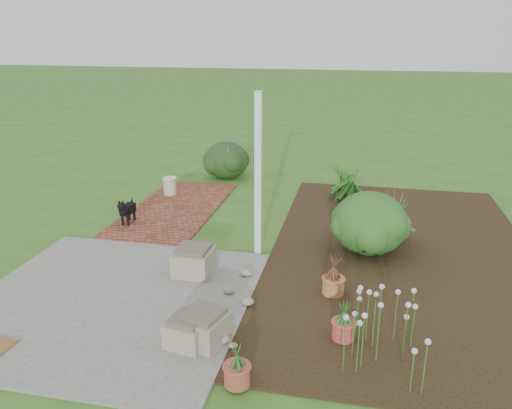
% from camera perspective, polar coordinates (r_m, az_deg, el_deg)
% --- Properties ---
extents(ground, '(80.00, 80.00, 0.00)m').
position_cam_1_polar(ground, '(7.82, -2.05, -5.70)').
color(ground, '#37601E').
rests_on(ground, ground).
extents(concrete_patio, '(3.50, 3.50, 0.04)m').
position_cam_1_polar(concrete_patio, '(6.78, -16.26, -10.50)').
color(concrete_patio, '#60605E').
rests_on(concrete_patio, ground).
extents(brick_path, '(1.60, 3.50, 0.04)m').
position_cam_1_polar(brick_path, '(9.84, -9.22, -0.45)').
color(brick_path, brown).
rests_on(brick_path, ground).
extents(garden_bed, '(4.00, 7.00, 0.03)m').
position_cam_1_polar(garden_bed, '(8.10, 16.35, -5.47)').
color(garden_bed, black).
rests_on(garden_bed, ground).
extents(veranda_post, '(0.10, 0.10, 2.50)m').
position_cam_1_polar(veranda_post, '(7.41, 0.27, 3.22)').
color(veranda_post, white).
rests_on(veranda_post, ground).
extents(stone_trough_near, '(0.49, 0.49, 0.28)m').
position_cam_1_polar(stone_trough_near, '(5.67, -7.83, -14.27)').
color(stone_trough_near, gray).
rests_on(stone_trough_near, concrete_patio).
extents(stone_trough_mid, '(0.59, 0.59, 0.32)m').
position_cam_1_polar(stone_trough_mid, '(5.68, -6.00, -13.87)').
color(stone_trough_mid, gray).
rests_on(stone_trough_mid, concrete_patio).
extents(stone_trough_far, '(0.53, 0.53, 0.34)m').
position_cam_1_polar(stone_trough_far, '(7.14, -7.13, -6.52)').
color(stone_trough_far, gray).
rests_on(stone_trough_far, concrete_patio).
extents(black_dog, '(0.16, 0.52, 0.45)m').
position_cam_1_polar(black_dog, '(9.12, -14.58, -0.52)').
color(black_dog, black).
rests_on(black_dog, brick_path).
extents(cream_ceramic_urn, '(0.35, 0.35, 0.35)m').
position_cam_1_polar(cream_ceramic_urn, '(10.62, -9.81, 2.09)').
color(cream_ceramic_urn, beige).
rests_on(cream_ceramic_urn, brick_path).
extents(evergreen_shrub, '(1.48, 1.48, 0.98)m').
position_cam_1_polar(evergreen_shrub, '(7.87, 12.88, -1.90)').
color(evergreen_shrub, '#0A3711').
rests_on(evergreen_shrub, garden_bed).
extents(agapanthus_clump_back, '(1.16, 1.16, 0.95)m').
position_cam_1_polar(agapanthus_clump_back, '(8.43, 14.94, -0.78)').
color(agapanthus_clump_back, '#173811').
rests_on(agapanthus_clump_back, garden_bed).
extents(agapanthus_clump_front, '(1.09, 1.09, 0.88)m').
position_cam_1_polar(agapanthus_clump_front, '(10.25, 10.38, 2.91)').
color(agapanthus_clump_front, '#164214').
rests_on(agapanthus_clump_front, garden_bed).
extents(pink_flower_patch, '(1.29, 1.29, 0.70)m').
position_cam_1_polar(pink_flower_patch, '(5.44, 13.76, -13.80)').
color(pink_flower_patch, '#113D0F').
rests_on(pink_flower_patch, garden_bed).
extents(terracotta_pot_bronze, '(0.32, 0.32, 0.23)m').
position_cam_1_polar(terracotta_pot_bronze, '(6.68, 8.81, -9.14)').
color(terracotta_pot_bronze, '#B36B3C').
rests_on(terracotta_pot_bronze, garden_bed).
extents(terracotta_pot_small_left, '(0.33, 0.33, 0.21)m').
position_cam_1_polar(terracotta_pot_small_left, '(5.82, 9.96, -13.92)').
color(terracotta_pot_small_left, '#B0453B').
rests_on(terracotta_pot_small_left, garden_bed).
extents(terracotta_pot_small_right, '(0.32, 0.32, 0.22)m').
position_cam_1_polar(terracotta_pot_small_right, '(5.11, -2.18, -18.88)').
color(terracotta_pot_small_right, '#9C4534').
rests_on(terracotta_pot_small_right, garden_bed).
extents(purple_flowering_bush, '(1.18, 1.18, 0.88)m').
position_cam_1_polar(purple_flowering_bush, '(11.81, -3.43, 5.19)').
color(purple_flowering_bush, black).
rests_on(purple_flowering_bush, ground).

